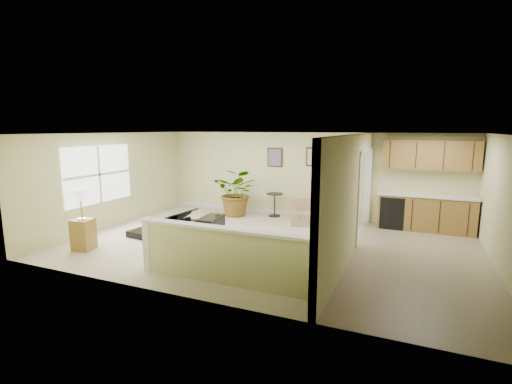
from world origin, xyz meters
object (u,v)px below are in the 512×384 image
at_px(piano_bench, 211,228).
at_px(accent_table, 275,202).
at_px(piano, 168,211).
at_px(loveseat, 317,212).
at_px(small_plant, 331,219).
at_px(palm_plant, 237,193).
at_px(lamp_stand, 83,224).

bearing_deg(piano_bench, accent_table, 77.60).
xyz_separation_m(piano, loveseat, (3.17, 2.52, -0.27)).
height_order(piano, small_plant, piano).
bearing_deg(piano_bench, loveseat, 51.46).
height_order(palm_plant, lamp_stand, palm_plant).
bearing_deg(piano_bench, small_plant, 40.15).
bearing_deg(palm_plant, loveseat, 1.77).
bearing_deg(lamp_stand, palm_plant, 68.13).
height_order(accent_table, lamp_stand, lamp_stand).
bearing_deg(lamp_stand, piano_bench, 39.88).
bearing_deg(piano, lamp_stand, -111.21).
bearing_deg(piano, loveseat, 45.84).
xyz_separation_m(loveseat, palm_plant, (-2.43, -0.08, 0.39)).
bearing_deg(accent_table, small_plant, -20.08).
bearing_deg(piano, palm_plant, 80.63).
height_order(piano, piano_bench, piano).
height_order(loveseat, palm_plant, palm_plant).
bearing_deg(lamp_stand, piano, 61.47).
distance_m(accent_table, lamp_stand, 5.32).
xyz_separation_m(palm_plant, lamp_stand, (-1.68, -4.19, -0.14)).
bearing_deg(palm_plant, piano, -106.69).
xyz_separation_m(loveseat, accent_table, (-1.36, 0.28, 0.13)).
distance_m(loveseat, palm_plant, 2.47).
distance_m(piano, palm_plant, 2.56).
distance_m(piano, lamp_stand, 1.99).
xyz_separation_m(piano, accent_table, (1.80, 2.80, -0.13)).
bearing_deg(piano, piano_bench, 9.64).
height_order(palm_plant, small_plant, palm_plant).
height_order(accent_table, palm_plant, palm_plant).
relative_size(accent_table, palm_plant, 0.49).
xyz_separation_m(small_plant, lamp_stand, (-4.61, -3.87, 0.31)).
relative_size(loveseat, lamp_stand, 1.30).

